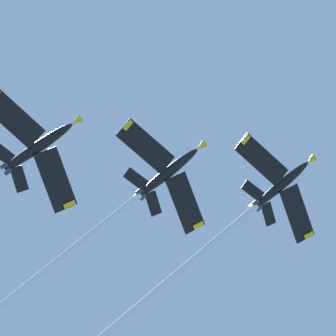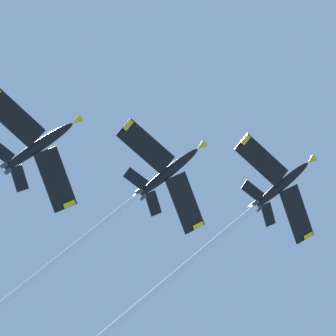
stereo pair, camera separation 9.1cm
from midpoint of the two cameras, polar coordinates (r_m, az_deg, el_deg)
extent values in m
ellipsoid|color=black|center=(123.82, 8.52, -1.18)|extent=(6.10, 10.99, 6.62)
cone|color=yellow|center=(126.92, 10.58, 0.59)|extent=(1.90, 2.29, 1.79)
ellipsoid|color=black|center=(125.28, 9.04, -0.63)|extent=(2.10, 3.06, 2.06)
cube|color=black|center=(124.84, 9.58, -3.36)|extent=(9.12, 8.16, 1.80)
cube|color=yellow|center=(126.08, 10.44, -4.93)|extent=(1.58, 1.74, 0.92)
cube|color=black|center=(122.14, 6.97, 0.62)|extent=(9.44, 4.84, 1.80)
cube|color=yellow|center=(121.30, 5.81, 2.12)|extent=(0.98, 1.76, 0.92)
cube|color=black|center=(122.30, 7.49, -3.41)|extent=(3.80, 3.66, 0.95)
cube|color=black|center=(121.12, 6.34, -1.69)|extent=(3.76, 2.06, 0.95)
cube|color=yellow|center=(123.00, 6.67, -2.52)|extent=(1.56, 3.18, 3.58)
cylinder|color=#38383D|center=(121.40, 6.79, -2.95)|extent=(1.24, 1.47, 1.16)
cylinder|color=#38383D|center=(121.17, 6.56, -2.60)|extent=(1.24, 1.47, 1.16)
cylinder|color=white|center=(114.97, 0.05, -8.36)|extent=(14.78, 31.26, 17.72)
ellipsoid|color=black|center=(116.41, 0.10, -0.28)|extent=(5.98, 10.99, 6.70)
cone|color=yellow|center=(118.94, 2.47, 1.61)|extent=(1.89, 2.29, 1.80)
ellipsoid|color=black|center=(117.72, 0.74, 0.30)|extent=(2.08, 3.06, 2.08)
cube|color=black|center=(117.01, 1.31, -2.60)|extent=(9.14, 8.10, 1.82)
cube|color=yellow|center=(117.92, 2.31, -4.28)|extent=(1.56, 1.74, 0.93)
cube|color=black|center=(115.31, -1.66, 1.62)|extent=(9.42, 4.74, 1.82)
cube|color=yellow|center=(114.91, -2.97, 3.19)|extent=(0.96, 1.75, 0.93)
cube|color=black|center=(115.14, -1.07, -2.65)|extent=(3.80, 3.64, 0.97)
cube|color=black|center=(114.40, -2.38, -0.82)|extent=(3.74, 2.01, 0.97)
cube|color=yellow|center=(116.12, -1.89, -1.72)|extent=(1.53, 3.20, 3.59)
cylinder|color=#38383D|center=(114.48, -1.87, -2.15)|extent=(1.23, 1.47, 1.17)
cylinder|color=#38383D|center=(114.33, -2.13, -1.79)|extent=(1.23, 1.47, 1.17)
cylinder|color=white|center=(110.04, -9.48, -7.85)|extent=(14.50, 31.57, 18.14)
ellipsoid|color=black|center=(111.26, -9.53, 1.60)|extent=(6.34, 10.93, 6.55)
cone|color=yellow|center=(113.00, -6.80, 3.47)|extent=(1.93, 2.29, 1.79)
ellipsoid|color=black|center=(112.35, -8.74, 2.16)|extent=(2.16, 3.06, 2.05)
cube|color=black|center=(111.34, -8.33, -0.88)|extent=(9.05, 8.29, 1.78)
cube|color=yellow|center=(111.85, -7.30, -2.71)|extent=(1.60, 1.73, 0.91)
cube|color=black|center=(110.87, -11.38, 3.65)|extent=(9.48, 5.05, 1.78)
cube|color=black|center=(110.34, -10.95, -0.81)|extent=(3.77, 3.70, 0.94)
cube|color=black|center=(110.14, -12.28, 1.15)|extent=(3.79, 2.14, 0.94)
cube|color=yellow|center=(111.62, -11.66, 0.17)|extent=(1.63, 3.14, 3.57)
cylinder|color=#38383D|center=(109.99, -11.81, -0.26)|extent=(1.26, 1.47, 1.16)
cylinder|color=#38383D|center=(109.95, -12.07, 0.13)|extent=(1.26, 1.47, 1.16)
camera|label=1|loc=(0.05, 90.02, 0.12)|focal=82.08mm
camera|label=2|loc=(0.05, -89.98, -0.12)|focal=82.08mm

